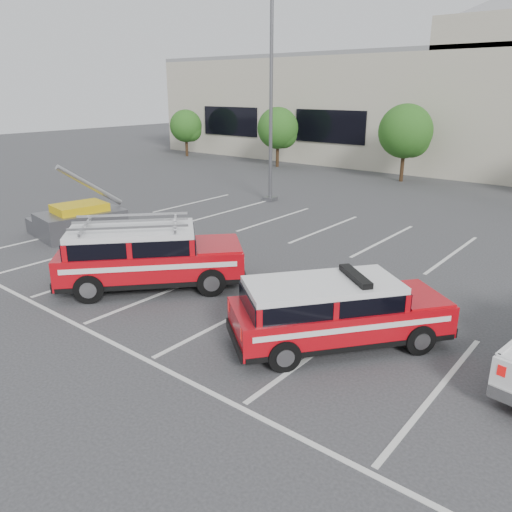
{
  "coord_description": "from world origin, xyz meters",
  "views": [
    {
      "loc": [
        7.99,
        -8.87,
        5.73
      ],
      "look_at": [
        -0.76,
        1.89,
        1.05
      ],
      "focal_mm": 35.0,
      "sensor_mm": 36.0,
      "label": 1
    }
  ],
  "objects_px": {
    "tree_left": "(279,130)",
    "utility_rig": "(78,221)",
    "tree_mid_left": "(407,133)",
    "light_pole_left": "(271,99)",
    "ladder_suv": "(148,260)",
    "tree_far_left": "(187,127)",
    "fire_chief_suv": "(336,316)"
  },
  "relations": [
    {
      "from": "fire_chief_suv",
      "to": "tree_mid_left",
      "type": "bearing_deg",
      "value": 147.37
    },
    {
      "from": "tree_far_left",
      "to": "utility_rig",
      "type": "relative_size",
      "value": 1.11
    },
    {
      "from": "tree_far_left",
      "to": "tree_mid_left",
      "type": "relative_size",
      "value": 0.82
    },
    {
      "from": "tree_left",
      "to": "utility_rig",
      "type": "height_order",
      "value": "tree_left"
    },
    {
      "from": "tree_far_left",
      "to": "utility_rig",
      "type": "distance_m",
      "value": 25.1
    },
    {
      "from": "tree_mid_left",
      "to": "light_pole_left",
      "type": "height_order",
      "value": "light_pole_left"
    },
    {
      "from": "tree_far_left",
      "to": "fire_chief_suv",
      "type": "xyz_separation_m",
      "value": [
        27.73,
        -21.61,
        -1.79
      ]
    },
    {
      "from": "light_pole_left",
      "to": "fire_chief_suv",
      "type": "bearing_deg",
      "value": -46.92
    },
    {
      "from": "utility_rig",
      "to": "fire_chief_suv",
      "type": "bearing_deg",
      "value": 3.36
    },
    {
      "from": "tree_far_left",
      "to": "light_pole_left",
      "type": "xyz_separation_m",
      "value": [
        16.91,
        -10.05,
        2.68
      ]
    },
    {
      "from": "tree_far_left",
      "to": "tree_left",
      "type": "xyz_separation_m",
      "value": [
        10.0,
        0.0,
        0.27
      ]
    },
    {
      "from": "light_pole_left",
      "to": "ladder_suv",
      "type": "height_order",
      "value": "light_pole_left"
    },
    {
      "from": "fire_chief_suv",
      "to": "utility_rig",
      "type": "height_order",
      "value": "utility_rig"
    },
    {
      "from": "light_pole_left",
      "to": "utility_rig",
      "type": "xyz_separation_m",
      "value": [
        -2.1,
        -10.13,
        -4.6
      ]
    },
    {
      "from": "light_pole_left",
      "to": "ladder_suv",
      "type": "relative_size",
      "value": 1.91
    },
    {
      "from": "tree_far_left",
      "to": "light_pole_left",
      "type": "height_order",
      "value": "light_pole_left"
    },
    {
      "from": "tree_left",
      "to": "fire_chief_suv",
      "type": "relative_size",
      "value": 0.88
    },
    {
      "from": "light_pole_left",
      "to": "utility_rig",
      "type": "height_order",
      "value": "light_pole_left"
    },
    {
      "from": "ladder_suv",
      "to": "tree_mid_left",
      "type": "bearing_deg",
      "value": 136.3
    },
    {
      "from": "tree_left",
      "to": "utility_rig",
      "type": "distance_m",
      "value": 20.86
    },
    {
      "from": "tree_mid_left",
      "to": "light_pole_left",
      "type": "distance_m",
      "value": 10.73
    },
    {
      "from": "tree_mid_left",
      "to": "utility_rig",
      "type": "xyz_separation_m",
      "value": [
        -5.19,
        -20.18,
        -2.46
      ]
    },
    {
      "from": "tree_far_left",
      "to": "utility_rig",
      "type": "bearing_deg",
      "value": -53.72
    },
    {
      "from": "ladder_suv",
      "to": "utility_rig",
      "type": "relative_size",
      "value": 1.49
    },
    {
      "from": "tree_left",
      "to": "light_pole_left",
      "type": "relative_size",
      "value": 0.43
    },
    {
      "from": "tree_left",
      "to": "utility_rig",
      "type": "bearing_deg",
      "value": -76.59
    },
    {
      "from": "ladder_suv",
      "to": "utility_rig",
      "type": "distance_m",
      "value": 6.94
    },
    {
      "from": "fire_chief_suv",
      "to": "utility_rig",
      "type": "xyz_separation_m",
      "value": [
        -12.91,
        1.43,
        -0.13
      ]
    },
    {
      "from": "light_pole_left",
      "to": "utility_rig",
      "type": "bearing_deg",
      "value": -101.69
    },
    {
      "from": "tree_far_left",
      "to": "ladder_suv",
      "type": "height_order",
      "value": "tree_far_left"
    },
    {
      "from": "ladder_suv",
      "to": "utility_rig",
      "type": "bearing_deg",
      "value": -153.02
    },
    {
      "from": "light_pole_left",
      "to": "ladder_suv",
      "type": "distance_m",
      "value": 13.54
    }
  ]
}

